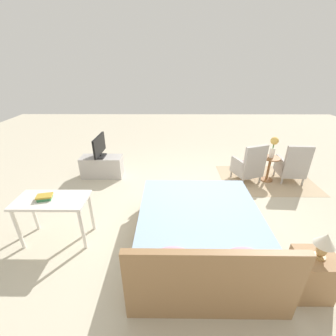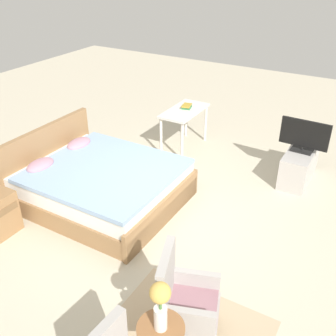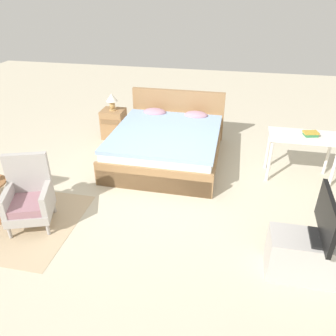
{
  "view_description": "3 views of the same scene",
  "coord_description": "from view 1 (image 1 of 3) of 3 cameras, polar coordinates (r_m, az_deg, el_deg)",
  "views": [
    {
      "loc": [
        0.35,
        3.71,
        2.58
      ],
      "look_at": [
        0.37,
        -0.14,
        0.71
      ],
      "focal_mm": 24.0,
      "sensor_mm": 36.0,
      "label": 1
    },
    {
      "loc": [
        -3.77,
        -2.08,
        3.26
      ],
      "look_at": [
        0.29,
        0.28,
        0.62
      ],
      "focal_mm": 42.0,
      "sensor_mm": 36.0,
      "label": 2
    },
    {
      "loc": [
        0.95,
        -3.92,
        2.79
      ],
      "look_at": [
        0.17,
        -0.12,
        0.56
      ],
      "focal_mm": 35.0,
      "sensor_mm": 36.0,
      "label": 3
    }
  ],
  "objects": [
    {
      "name": "floor_rug",
      "position": [
        5.82,
        23.6,
        -2.69
      ],
      "size": [
        2.1,
        1.5,
        0.01
      ],
      "color": "tan",
      "rests_on": "ground_plane"
    },
    {
      "name": "armchair_by_window_right",
      "position": [
        5.44,
        19.81,
        0.46
      ],
      "size": [
        0.69,
        0.69,
        0.92
      ],
      "color": "#ADA8A3",
      "rests_on": "floor_rug"
    },
    {
      "name": "tv_stand",
      "position": [
        5.62,
        -16.36,
        0.36
      ],
      "size": [
        0.96,
        0.4,
        0.51
      ],
      "color": "#B7B2AD",
      "rests_on": "ground_plane"
    },
    {
      "name": "bed",
      "position": [
        3.43,
        8.09,
        -16.07
      ],
      "size": [
        1.83,
        2.15,
        0.96
      ],
      "color": "#997047",
      "rests_on": "ground_plane"
    },
    {
      "name": "nightstand",
      "position": [
        3.39,
        32.69,
        -21.8
      ],
      "size": [
        0.44,
        0.41,
        0.58
      ],
      "color": "#997047",
      "rests_on": "ground_plane"
    },
    {
      "name": "table_lamp",
      "position": [
        3.07,
        34.99,
        -15.21
      ],
      "size": [
        0.22,
        0.22,
        0.33
      ],
      "color": "tan",
      "rests_on": "nightstand"
    },
    {
      "name": "flower_vase",
      "position": [
        5.48,
        25.25,
        5.29
      ],
      "size": [
        0.17,
        0.17,
        0.48
      ],
      "color": "silver",
      "rests_on": "side_table"
    },
    {
      "name": "tv_flatscreen",
      "position": [
        5.43,
        -17.05,
        5.27
      ],
      "size": [
        0.21,
        0.74,
        0.51
      ],
      "color": "black",
      "rests_on": "tv_stand"
    },
    {
      "name": "book_stack",
      "position": [
        3.75,
        -28.84,
        -6.49
      ],
      "size": [
        0.24,
        0.19,
        0.06
      ],
      "color": "#337A47",
      "rests_on": "vanity_desk"
    },
    {
      "name": "side_table",
      "position": [
        5.66,
        24.29,
        0.47
      ],
      "size": [
        0.4,
        0.4,
        0.58
      ],
      "color": "#936038",
      "rests_on": "ground_plane"
    },
    {
      "name": "ground_plane",
      "position": [
        4.53,
        4.69,
        -8.84
      ],
      "size": [
        16.0,
        16.0,
        0.0
      ],
      "primitive_type": "plane",
      "color": "beige"
    },
    {
      "name": "vanity_desk",
      "position": [
        3.78,
        -27.27,
        -8.41
      ],
      "size": [
        1.04,
        0.52,
        0.74
      ],
      "color": "silver",
      "rests_on": "ground_plane"
    },
    {
      "name": "armchair_by_window_left",
      "position": [
        5.84,
        28.98,
        0.4
      ],
      "size": [
        0.57,
        0.57,
        0.92
      ],
      "color": "#ADA8A3",
      "rests_on": "floor_rug"
    }
  ]
}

